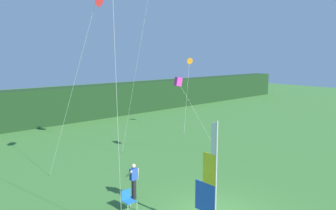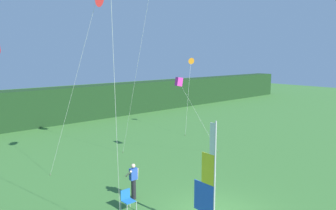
{
  "view_description": "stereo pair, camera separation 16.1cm",
  "coord_description": "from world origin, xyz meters",
  "px_view_note": "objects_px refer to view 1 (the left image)",
  "views": [
    {
      "loc": [
        -9.98,
        -8.04,
        6.67
      ],
      "look_at": [
        0.75,
        3.81,
        4.2
      ],
      "focal_mm": 34.67,
      "sensor_mm": 36.0,
      "label": 1
    },
    {
      "loc": [
        -9.86,
        -8.15,
        6.67
      ],
      "look_at": [
        0.75,
        3.81,
        4.2
      ],
      "focal_mm": 34.67,
      "sensor_mm": 36.0,
      "label": 2
    }
  ],
  "objects_px": {
    "banner_flag": "(210,181)",
    "kite_orange_delta_5": "(189,61)",
    "folding_chair": "(128,199)",
    "kite_magenta_box_1": "(178,82)",
    "person_near_banner": "(134,180)"
  },
  "relations": [
    {
      "from": "banner_flag",
      "to": "kite_orange_delta_5",
      "type": "bearing_deg",
      "value": 46.73
    },
    {
      "from": "banner_flag",
      "to": "folding_chair",
      "type": "height_order",
      "value": "banner_flag"
    },
    {
      "from": "banner_flag",
      "to": "kite_magenta_box_1",
      "type": "height_order",
      "value": "kite_magenta_box_1"
    },
    {
      "from": "kite_magenta_box_1",
      "to": "folding_chair",
      "type": "bearing_deg",
      "value": -151.24
    },
    {
      "from": "person_near_banner",
      "to": "folding_chair",
      "type": "distance_m",
      "value": 1.18
    },
    {
      "from": "banner_flag",
      "to": "kite_magenta_box_1",
      "type": "relative_size",
      "value": 0.82
    },
    {
      "from": "person_near_banner",
      "to": "folding_chair",
      "type": "height_order",
      "value": "person_near_banner"
    },
    {
      "from": "banner_flag",
      "to": "kite_orange_delta_5",
      "type": "height_order",
      "value": "kite_orange_delta_5"
    },
    {
      "from": "banner_flag",
      "to": "kite_orange_delta_5",
      "type": "xyz_separation_m",
      "value": [
        11.73,
        12.45,
        4.01
      ]
    },
    {
      "from": "person_near_banner",
      "to": "kite_orange_delta_5",
      "type": "xyz_separation_m",
      "value": [
        12.03,
        8.13,
        5.2
      ]
    },
    {
      "from": "banner_flag",
      "to": "kite_magenta_box_1",
      "type": "distance_m",
      "value": 9.37
    },
    {
      "from": "person_near_banner",
      "to": "folding_chair",
      "type": "relative_size",
      "value": 1.92
    },
    {
      "from": "banner_flag",
      "to": "folding_chair",
      "type": "xyz_separation_m",
      "value": [
        -1.15,
        3.62,
        -1.59
      ]
    },
    {
      "from": "person_near_banner",
      "to": "kite_magenta_box_1",
      "type": "distance_m",
      "value": 7.49
    },
    {
      "from": "person_near_banner",
      "to": "kite_orange_delta_5",
      "type": "distance_m",
      "value": 15.42
    }
  ]
}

